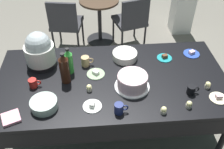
% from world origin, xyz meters
% --- Properties ---
extents(ground, '(9.00, 9.00, 0.00)m').
position_xyz_m(ground, '(0.00, 0.00, 0.00)').
color(ground, slate).
extents(potluck_table, '(2.20, 1.10, 0.75)m').
position_xyz_m(potluck_table, '(0.00, 0.00, 0.69)').
color(potluck_table, black).
rests_on(potluck_table, ground).
extents(frosted_layer_cake, '(0.32, 0.32, 0.14)m').
position_xyz_m(frosted_layer_cake, '(0.17, -0.13, 0.82)').
color(frosted_layer_cake, silver).
rests_on(frosted_layer_cake, potluck_table).
extents(slow_cooker, '(0.30, 0.30, 0.37)m').
position_xyz_m(slow_cooker, '(-0.69, 0.27, 0.92)').
color(slow_cooker, black).
rests_on(slow_cooker, potluck_table).
extents(glass_salad_bowl, '(0.23, 0.23, 0.08)m').
position_xyz_m(glass_salad_bowl, '(-0.60, -0.32, 0.79)').
color(glass_salad_bowl, '#B2C6BC').
rests_on(glass_salad_bowl, potluck_table).
extents(ceramic_snack_bowl, '(0.26, 0.26, 0.07)m').
position_xyz_m(ceramic_snack_bowl, '(0.16, 0.31, 0.79)').
color(ceramic_snack_bowl, silver).
rests_on(ceramic_snack_bowl, potluck_table).
extents(dessert_plate_white, '(0.16, 0.16, 0.05)m').
position_xyz_m(dessert_plate_white, '(-0.19, -0.34, 0.76)').
color(dessert_plate_white, white).
rests_on(dessert_plate_white, potluck_table).
extents(dessert_plate_cream, '(0.16, 0.16, 0.04)m').
position_xyz_m(dessert_plate_cream, '(0.91, -0.34, 0.76)').
color(dessert_plate_cream, beige).
rests_on(dessert_plate_cream, potluck_table).
extents(dessert_plate_teal, '(0.16, 0.16, 0.04)m').
position_xyz_m(dessert_plate_teal, '(0.57, 0.27, 0.76)').
color(dessert_plate_teal, teal).
rests_on(dessert_plate_teal, potluck_table).
extents(dessert_plate_sage, '(0.17, 0.17, 0.04)m').
position_xyz_m(dessert_plate_sage, '(-0.15, 0.07, 0.76)').
color(dessert_plate_sage, '#8CA87F').
rests_on(dessert_plate_sage, potluck_table).
extents(dessert_plate_cobalt, '(0.17, 0.17, 0.04)m').
position_xyz_m(dessert_plate_cobalt, '(0.88, 0.32, 0.76)').
color(dessert_plate_cobalt, '#2D4CB2').
rests_on(dessert_plate_cobalt, potluck_table).
extents(cupcake_lemon, '(0.05, 0.05, 0.07)m').
position_xyz_m(cupcake_lemon, '(-0.22, -0.15, 0.78)').
color(cupcake_lemon, beige).
rests_on(cupcake_lemon, potluck_table).
extents(cupcake_mint, '(0.05, 0.05, 0.07)m').
position_xyz_m(cupcake_mint, '(0.62, -0.41, 0.78)').
color(cupcake_mint, beige).
rests_on(cupcake_mint, potluck_table).
extents(cupcake_vanilla, '(0.05, 0.05, 0.07)m').
position_xyz_m(cupcake_vanilla, '(0.86, -0.19, 0.78)').
color(cupcake_vanilla, beige).
rests_on(cupcake_vanilla, potluck_table).
extents(cupcake_cocoa, '(0.05, 0.05, 0.07)m').
position_xyz_m(cupcake_cocoa, '(0.39, -0.46, 0.78)').
color(cupcake_cocoa, beige).
rests_on(cupcake_cocoa, potluck_table).
extents(soda_bottle_lime_soda, '(0.08, 0.08, 0.28)m').
position_xyz_m(soda_bottle_lime_soda, '(-0.40, 0.13, 0.88)').
color(soda_bottle_lime_soda, green).
rests_on(soda_bottle_lime_soda, potluck_table).
extents(soda_bottle_cola, '(0.09, 0.09, 0.32)m').
position_xyz_m(soda_bottle_cola, '(-0.43, -0.00, 0.90)').
color(soda_bottle_cola, '#33190F').
rests_on(soda_bottle_cola, potluck_table).
extents(coffee_mug_black, '(0.11, 0.07, 0.08)m').
position_xyz_m(coffee_mug_black, '(0.69, -0.25, 0.79)').
color(coffee_mug_black, black).
rests_on(coffee_mug_black, potluck_table).
extents(coffee_mug_tan, '(0.12, 0.08, 0.10)m').
position_xyz_m(coffee_mug_tan, '(-0.25, 0.22, 0.80)').
color(coffee_mug_tan, tan).
rests_on(coffee_mug_tan, potluck_table).
extents(coffee_mug_red, '(0.11, 0.07, 0.08)m').
position_xyz_m(coffee_mug_red, '(-0.72, -0.05, 0.79)').
color(coffee_mug_red, '#B2231E').
rests_on(coffee_mug_red, potluck_table).
extents(coffee_mug_navy, '(0.12, 0.08, 0.10)m').
position_xyz_m(coffee_mug_navy, '(0.03, -0.42, 0.80)').
color(coffee_mug_navy, navy).
rests_on(coffee_mug_navy, potluck_table).
extents(paper_napkin_stack, '(0.18, 0.18, 0.02)m').
position_xyz_m(paper_napkin_stack, '(-0.85, -0.42, 0.76)').
color(paper_napkin_stack, pink).
rests_on(paper_napkin_stack, potluck_table).
extents(maroon_chair_left, '(0.51, 0.51, 0.85)m').
position_xyz_m(maroon_chair_left, '(-0.56, 1.59, 0.49)').
color(maroon_chair_left, '#333338').
rests_on(maroon_chair_left, ground).
extents(maroon_chair_right, '(0.54, 0.54, 0.85)m').
position_xyz_m(maroon_chair_right, '(0.42, 1.59, 0.49)').
color(maroon_chair_right, '#333338').
rests_on(maroon_chair_right, ground).
extents(round_cafe_table, '(0.60, 0.60, 0.72)m').
position_xyz_m(round_cafe_table, '(-0.05, 1.81, 0.50)').
color(round_cafe_table, '#473323').
rests_on(round_cafe_table, ground).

